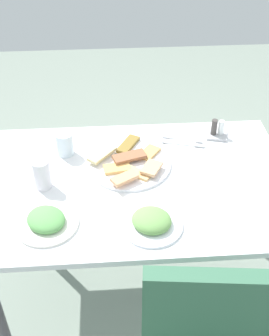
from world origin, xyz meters
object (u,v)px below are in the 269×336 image
salad_plate_greens (152,222)px  soda_can (42,174)px  spoon (183,144)px  paper_napkin (183,142)px  drinking_glass (65,144)px  fork (182,139)px  condiment_caddy (217,131)px  dining_table (138,194)px  salad_plate_rice (46,221)px  pide_platter (129,163)px

salad_plate_greens → soda_can: bearing=-31.1°
spoon → soda_can: bearing=37.6°
paper_napkin → soda_can: bearing=23.8°
drinking_glass → spoon: drinking_glass is taller
paper_napkin → fork: (0.00, -0.02, 0.00)m
condiment_caddy → fork: bearing=7.9°
dining_table → paper_napkin: 0.34m
soda_can → fork: (-0.59, -0.28, -0.06)m
salad_plate_greens → salad_plate_rice: size_ratio=0.98×
salad_plate_rice → soda_can: 0.21m
soda_can → spoon: soda_can is taller
dining_table → spoon: (-0.22, -0.23, 0.08)m
drinking_glass → condiment_caddy: size_ratio=0.93×
dining_table → soda_can: soda_can is taller
salad_plate_greens → soda_can: size_ratio=1.82×
fork → spoon: bearing=109.0°
salad_plate_greens → drinking_glass: drinking_glass is taller
salad_plate_greens → paper_napkin: (-0.19, -0.50, -0.02)m
fork → dining_table: bearing=69.9°
pide_platter → salad_plate_rice: salad_plate_rice is taller
condiment_caddy → spoon: bearing=19.8°
drinking_glass → spoon: size_ratio=0.53×
pide_platter → drinking_glass: (0.27, -0.10, 0.04)m
salad_plate_rice → drinking_glass: 0.42m
paper_napkin → salad_plate_rice: bearing=39.9°
soda_can → paper_napkin: soda_can is taller
salad_plate_greens → fork: bearing=-110.2°
salad_plate_rice → dining_table: bearing=-147.3°
drinking_glass → condiment_caddy: drinking_glass is taller
drinking_glass → paper_napkin: 0.52m
pide_platter → condiment_caddy: condiment_caddy is taller
salad_plate_rice → drinking_glass: size_ratio=2.26×
condiment_caddy → salad_plate_rice: bearing=35.2°
salad_plate_greens → paper_napkin: salad_plate_greens is taller
salad_plate_greens → soda_can: (0.40, -0.24, 0.04)m
pide_platter → spoon: 0.28m
paper_napkin → condiment_caddy: bearing=-166.0°
salad_plate_greens → fork: size_ratio=1.21×
salad_plate_rice → soda_can: bearing=-81.9°
dining_table → salad_plate_greens: salad_plate_greens is taller
soda_can → condiment_caddy: soda_can is taller
salad_plate_greens → paper_napkin: bearing=-110.9°
pide_platter → spoon: pide_platter is taller
dining_table → paper_napkin: bearing=-131.1°
dining_table → condiment_caddy: size_ratio=11.43×
dining_table → salad_plate_rice: 0.42m
dining_table → drinking_glass: drinking_glass is taller
salad_plate_greens → salad_plate_rice: 0.37m
pide_platter → soda_can: (0.34, 0.11, 0.05)m
pide_platter → fork: (-0.25, -0.16, -0.01)m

